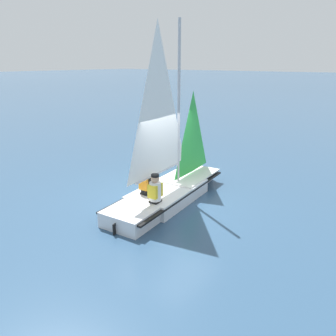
{
  "coord_description": "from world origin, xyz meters",
  "views": [
    {
      "loc": [
        5.39,
        -7.04,
        3.9
      ],
      "look_at": [
        0.0,
        0.0,
        1.0
      ],
      "focal_mm": 35.0,
      "sensor_mm": 36.0,
      "label": 1
    }
  ],
  "objects": [
    {
      "name": "sailboat_main",
      "position": [
        0.0,
        -0.02,
        0.67
      ],
      "size": [
        1.78,
        4.75,
        4.99
      ],
      "rotation": [
        0.0,
        0.0,
        1.66
      ],
      "color": "silver",
      "rests_on": "ground_plane"
    },
    {
      "name": "ground_plane",
      "position": [
        0.0,
        0.0,
        0.0
      ],
      "size": [
        260.0,
        260.0,
        0.0
      ],
      "primitive_type": "plane",
      "color": "#2D4C6B"
    },
    {
      "name": "sailor_helm",
      "position": [
        -0.2,
        -0.73,
        0.63
      ],
      "size": [
        0.33,
        0.36,
        1.16
      ],
      "rotation": [
        0.0,
        0.0,
        1.66
      ],
      "color": "black",
      "rests_on": "ground_plane"
    },
    {
      "name": "sailor_crew",
      "position": [
        0.36,
        -1.01,
        0.63
      ],
      "size": [
        0.33,
        0.36,
        1.16
      ],
      "rotation": [
        0.0,
        0.0,
        1.66
      ],
      "color": "black",
      "rests_on": "ground_plane"
    }
  ]
}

